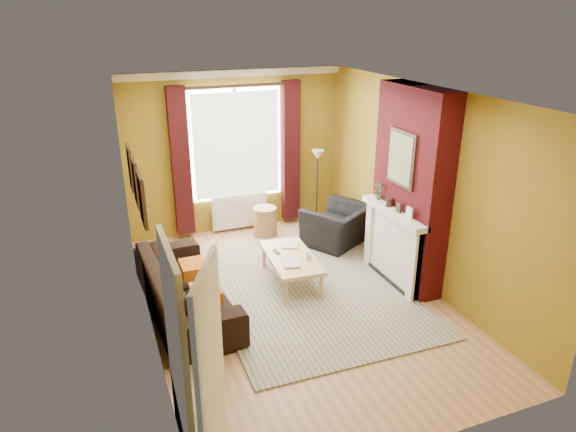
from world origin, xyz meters
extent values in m
plane|color=#996B45|center=(0.00, 0.00, 0.00)|extent=(5.50, 5.50, 0.00)
cube|color=olive|center=(0.00, 2.75, 1.40)|extent=(3.80, 0.02, 2.80)
cube|color=olive|center=(0.00, -2.75, 1.40)|extent=(3.80, 0.02, 2.80)
cube|color=olive|center=(1.90, 0.00, 1.40)|extent=(0.02, 5.50, 2.80)
cube|color=olive|center=(-1.90, 0.00, 1.40)|extent=(0.02, 5.50, 2.80)
cube|color=white|center=(0.00, 0.00, 2.80)|extent=(3.80, 5.50, 0.01)
cube|color=#40090C|center=(1.72, 0.00, 1.40)|extent=(0.35, 1.40, 2.80)
cube|color=silver|center=(1.53, 0.00, 0.55)|extent=(0.12, 1.30, 1.10)
cube|color=silver|center=(1.48, 0.00, 1.08)|extent=(0.22, 1.40, 0.08)
cube|color=silver|center=(1.51, -0.58, 0.52)|extent=(0.16, 0.14, 1.04)
cube|color=silver|center=(1.51, 0.58, 0.52)|extent=(0.16, 0.14, 1.04)
cube|color=black|center=(1.56, 0.00, 0.45)|extent=(0.06, 0.80, 0.90)
cube|color=black|center=(1.54, 0.00, 0.03)|extent=(0.20, 1.00, 0.06)
cube|color=silver|center=(1.49, -0.35, 1.20)|extent=(0.03, 0.12, 0.16)
cube|color=black|center=(1.49, -0.10, 1.19)|extent=(0.03, 0.10, 0.14)
cylinder|color=black|center=(1.49, 0.15, 1.18)|extent=(0.10, 0.10, 0.12)
cube|color=black|center=(1.53, 0.00, 1.85)|extent=(0.03, 0.60, 0.75)
cube|color=gold|center=(1.51, 0.00, 1.85)|extent=(0.01, 0.52, 0.66)
cube|color=silver|center=(0.00, 2.71, 2.74)|extent=(3.80, 0.08, 0.12)
cube|color=white|center=(0.00, 2.72, 1.55)|extent=(1.60, 0.04, 1.90)
cube|color=white|center=(0.00, 2.68, 1.55)|extent=(1.50, 0.02, 1.80)
cube|color=silver|center=(0.00, 2.70, 1.55)|extent=(0.06, 0.04, 1.90)
cube|color=#340B0E|center=(-0.98, 2.63, 1.35)|extent=(0.30, 0.16, 2.50)
cube|color=#340B0E|center=(0.98, 2.63, 1.35)|extent=(0.30, 0.16, 2.50)
cylinder|color=black|center=(0.00, 2.63, 2.55)|extent=(2.30, 0.05, 0.05)
cube|color=silver|center=(0.00, 2.65, 0.35)|extent=(1.00, 0.10, 0.60)
cube|color=silver|center=(-0.45, 2.59, 0.35)|extent=(0.04, 0.03, 0.56)
cube|color=silver|center=(-0.34, 2.59, 0.35)|extent=(0.04, 0.03, 0.56)
cube|color=silver|center=(-0.23, 2.59, 0.35)|extent=(0.04, 0.03, 0.56)
cube|color=silver|center=(-0.12, 2.59, 0.35)|extent=(0.04, 0.03, 0.56)
cube|color=silver|center=(-0.01, 2.59, 0.35)|extent=(0.04, 0.03, 0.56)
cube|color=silver|center=(0.10, 2.59, 0.35)|extent=(0.04, 0.03, 0.56)
cube|color=silver|center=(0.21, 2.59, 0.35)|extent=(0.04, 0.03, 0.56)
cube|color=silver|center=(0.32, 2.59, 0.35)|extent=(0.04, 0.03, 0.56)
cube|color=silver|center=(0.43, 2.59, 0.35)|extent=(0.04, 0.03, 0.56)
cube|color=black|center=(-1.87, -0.10, 1.75)|extent=(0.04, 0.44, 0.58)
cube|color=orange|center=(-1.84, -0.10, 1.75)|extent=(0.01, 0.38, 0.52)
cube|color=black|center=(-1.87, 0.55, 1.75)|extent=(0.04, 0.44, 0.58)
cube|color=teal|center=(-1.84, 0.55, 1.75)|extent=(0.01, 0.38, 0.52)
cube|color=black|center=(-1.87, 1.20, 1.75)|extent=(0.04, 0.44, 0.58)
cube|color=#CF4D33|center=(-1.84, 1.20, 1.75)|extent=(0.01, 0.38, 0.52)
cube|color=silver|center=(-1.88, -2.05, 1.00)|extent=(0.05, 0.94, 2.06)
cube|color=black|center=(-1.85, -2.05, 1.00)|extent=(0.02, 0.80, 1.98)
cube|color=silver|center=(-1.68, -2.41, 1.00)|extent=(0.37, 0.74, 1.98)
imported|color=#3C6E31|center=(1.49, 0.45, 1.26)|extent=(0.14, 0.10, 0.27)
cube|color=#A54C0D|center=(-1.27, -0.29, 0.53)|extent=(0.34, 0.40, 0.16)
cube|color=#A54C0D|center=(-1.27, 0.41, 0.53)|extent=(0.34, 0.40, 0.16)
cube|color=#306C84|center=(0.29, 0.25, 0.01)|extent=(2.72, 3.72, 0.02)
imported|color=black|center=(-1.42, 0.31, 0.34)|extent=(1.06, 2.41, 0.69)
imported|color=black|center=(1.36, 1.45, 0.33)|extent=(1.34, 1.30, 0.67)
cube|color=#D3B37A|center=(0.14, 0.50, 0.39)|extent=(0.71, 1.30, 0.05)
cylinder|color=#D3B37A|center=(-0.15, -0.05, 0.18)|extent=(0.06, 0.06, 0.37)
cylinder|color=#D3B37A|center=(0.36, -0.09, 0.18)|extent=(0.06, 0.06, 0.37)
cylinder|color=#D3B37A|center=(-0.07, 1.08, 0.18)|extent=(0.06, 0.06, 0.37)
cylinder|color=#D3B37A|center=(0.43, 1.05, 0.18)|extent=(0.06, 0.06, 0.37)
cylinder|color=#9C6F43|center=(0.34, 2.24, 0.26)|extent=(0.48, 0.48, 0.51)
cylinder|color=black|center=(1.31, 2.20, 0.01)|extent=(0.27, 0.27, 0.03)
cylinder|color=black|center=(1.31, 2.20, 0.70)|extent=(0.03, 0.03, 1.34)
cone|color=beige|center=(1.31, 2.20, 1.37)|extent=(0.27, 0.27, 0.16)
imported|color=#999999|center=(-0.06, 0.29, 0.44)|extent=(0.29, 0.35, 0.03)
imported|color=#999999|center=(0.16, 0.90, 0.43)|extent=(0.35, 0.39, 0.02)
imported|color=#999999|center=(0.34, 0.31, 0.47)|extent=(0.11, 0.11, 0.09)
cube|color=#29292B|center=(-0.01, 0.68, 0.43)|extent=(0.06, 0.15, 0.02)
camera|label=1|loc=(-2.29, -5.65, 3.68)|focal=32.00mm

